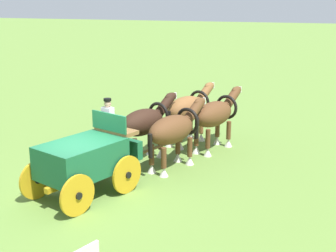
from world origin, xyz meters
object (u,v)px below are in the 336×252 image
Objects in this scene: draft_horse_rear_off at (174,130)px; draft_horse_rear_near at (145,123)px; show_wagon at (86,158)px; draft_horse_lead_off at (215,115)px; draft_horse_lead_near at (188,109)px.

draft_horse_rear_near is at bearing 72.11° from draft_horse_rear_off.
show_wagon is 1.81× the size of draft_horse_rear_near.
draft_horse_lead_off is at bearing -17.74° from draft_horse_rear_off.
draft_horse_rear_near is 2.90m from draft_horse_lead_off.
draft_horse_rear_off is at bearing -28.72° from show_wagon.
show_wagon is 3.46m from draft_horse_rear_near.
draft_horse_rear_near is 1.30m from draft_horse_rear_off.
draft_horse_lead_near reaches higher than draft_horse_rear_near.
draft_horse_rear_off is at bearing 162.26° from draft_horse_lead_off.
draft_horse_lead_near is at bearing -17.74° from draft_horse_rear_near.
draft_horse_rear_near reaches higher than draft_horse_rear_off.
show_wagon is at bearing 151.28° from draft_horse_rear_off.
draft_horse_lead_off reaches higher than draft_horse_rear_off.
draft_horse_lead_near reaches higher than draft_horse_rear_off.
draft_horse_lead_off is (2.48, -0.79, 0.03)m from draft_horse_rear_off.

